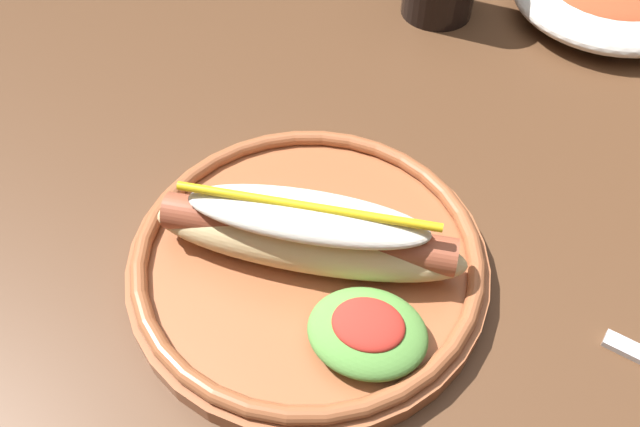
# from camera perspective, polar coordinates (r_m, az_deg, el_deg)

# --- Properties ---
(dining_table) EXTENTS (1.27, 1.01, 0.74)m
(dining_table) POSITION_cam_1_polar(r_m,az_deg,el_deg) (0.60, 6.34, -3.59)
(dining_table) COLOR #51331E
(dining_table) RESTS_ON ground_plane
(hot_dog_plate) EXTENTS (0.26, 0.26, 0.08)m
(hot_dog_plate) POSITION_cam_1_polar(r_m,az_deg,el_deg) (0.45, -0.81, -3.80)
(hot_dog_plate) COLOR #9E5633
(hot_dog_plate) RESTS_ON dining_table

